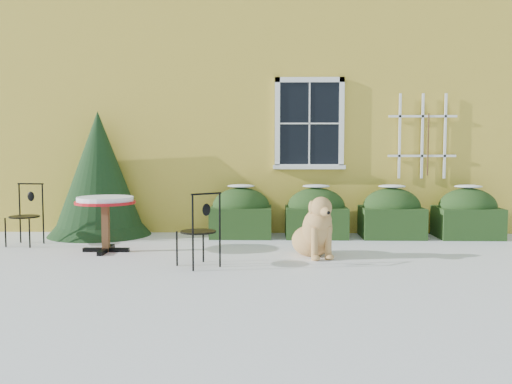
{
  "coord_description": "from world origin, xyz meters",
  "views": [
    {
      "loc": [
        0.22,
        -7.27,
        1.54
      ],
      "look_at": [
        0.0,
        1.0,
        0.9
      ],
      "focal_mm": 40.0,
      "sensor_mm": 36.0,
      "label": 1
    }
  ],
  "objects_px": {
    "evergreen_shrub": "(99,186)",
    "patio_chair_near": "(200,230)",
    "patio_chair_far": "(26,214)",
    "dog": "(315,232)",
    "bistro_table": "(105,206)"
  },
  "relations": [
    {
      "from": "patio_chair_far",
      "to": "dog",
      "type": "bearing_deg",
      "value": -3.23
    },
    {
      "from": "bistro_table",
      "to": "patio_chair_near",
      "type": "distance_m",
      "value": 1.86
    },
    {
      "from": "evergreen_shrub",
      "to": "bistro_table",
      "type": "xyz_separation_m",
      "value": [
        0.58,
        -1.63,
        -0.19
      ]
    },
    {
      "from": "patio_chair_near",
      "to": "dog",
      "type": "distance_m",
      "value": 1.71
    },
    {
      "from": "evergreen_shrub",
      "to": "patio_chair_near",
      "type": "relative_size",
      "value": 2.24
    },
    {
      "from": "dog",
      "to": "bistro_table",
      "type": "bearing_deg",
      "value": 155.29
    },
    {
      "from": "patio_chair_far",
      "to": "patio_chair_near",
      "type": "bearing_deg",
      "value": -20.57
    },
    {
      "from": "evergreen_shrub",
      "to": "patio_chair_far",
      "type": "xyz_separation_m",
      "value": [
        -0.86,
        -1.06,
        -0.39
      ]
    },
    {
      "from": "patio_chair_near",
      "to": "dog",
      "type": "relative_size",
      "value": 0.98
    },
    {
      "from": "bistro_table",
      "to": "patio_chair_near",
      "type": "xyz_separation_m",
      "value": [
        1.53,
        -1.03,
        -0.2
      ]
    },
    {
      "from": "patio_chair_far",
      "to": "dog",
      "type": "relative_size",
      "value": 0.98
    },
    {
      "from": "bistro_table",
      "to": "patio_chair_near",
      "type": "relative_size",
      "value": 0.91
    },
    {
      "from": "evergreen_shrub",
      "to": "bistro_table",
      "type": "height_order",
      "value": "evergreen_shrub"
    },
    {
      "from": "dog",
      "to": "evergreen_shrub",
      "type": "bearing_deg",
      "value": 133.09
    },
    {
      "from": "evergreen_shrub",
      "to": "patio_chair_near",
      "type": "xyz_separation_m",
      "value": [
        2.12,
        -2.67,
        -0.39
      ]
    }
  ]
}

